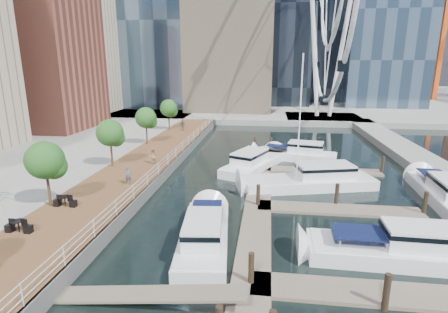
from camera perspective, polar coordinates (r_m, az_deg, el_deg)
ground at (r=20.44m, az=-4.07°, el=-16.47°), size 520.00×520.00×0.00m
boardwalk at (r=35.95m, az=-13.52°, el=-1.98°), size 6.00×60.00×1.00m
seawall at (r=35.01m, az=-8.92°, el=-2.20°), size 0.25×60.00×1.00m
land_far at (r=119.60m, az=5.68°, el=9.80°), size 200.00×114.00×1.00m
breakwater at (r=41.81m, az=30.16°, el=-1.27°), size 4.00×60.00×1.00m
pier at (r=70.62m, az=15.82°, el=5.95°), size 14.00×12.00×1.00m
railing at (r=34.75m, az=-9.14°, el=-0.57°), size 0.10×60.00×1.05m
floating_docks at (r=29.24m, az=15.53°, el=-6.02°), size 16.00×34.00×2.60m
street_trees at (r=35.12m, az=-18.13°, el=3.67°), size 2.60×42.60×4.60m
cafe_tables at (r=22.57m, az=-32.78°, el=-11.85°), size 2.50×13.70×0.74m
yacht_foreground at (r=22.56m, az=26.48°, el=-14.92°), size 10.93×3.17×2.15m
pedestrian_near at (r=29.85m, az=-15.37°, el=-3.03°), size 0.63×0.51×1.50m
pedestrian_mid at (r=35.51m, az=-11.60°, el=0.05°), size 0.90×0.94×1.54m
pedestrian_far at (r=53.11m, az=-6.77°, el=5.06°), size 0.91×0.39×1.54m
moored_yachts at (r=31.10m, az=13.74°, el=-5.61°), size 21.36×35.00×11.50m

